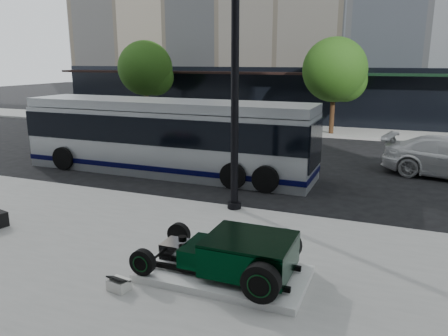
% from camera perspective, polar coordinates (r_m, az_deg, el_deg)
% --- Properties ---
extents(ground, '(120.00, 120.00, 0.00)m').
position_cam_1_polar(ground, '(15.41, 2.89, -3.00)').
color(ground, black).
rests_on(ground, ground).
extents(sidewalk_far, '(70.00, 4.00, 0.12)m').
position_cam_1_polar(sidewalk_far, '(28.70, 12.10, 4.77)').
color(sidewalk_far, gray).
rests_on(sidewalk_far, ground).
extents(street_trees, '(29.80, 3.80, 5.70)m').
position_cam_1_polar(street_trees, '(27.27, 14.57, 12.00)').
color(street_trees, black).
rests_on(street_trees, sidewalk_far).
extents(display_plinth, '(3.40, 1.80, 0.15)m').
position_cam_1_polar(display_plinth, '(9.27, 0.01, -13.62)').
color(display_plinth, silver).
rests_on(display_plinth, sidewalk_near).
extents(hot_rod, '(3.22, 2.00, 0.81)m').
position_cam_1_polar(hot_rod, '(8.94, 2.03, -11.13)').
color(hot_rod, black).
rests_on(hot_rod, display_plinth).
extents(info_plaque, '(0.44, 0.36, 0.31)m').
position_cam_1_polar(info_plaque, '(9.02, -13.57, -14.52)').
color(info_plaque, silver).
rests_on(info_plaque, sidewalk_near).
extents(lamppost, '(0.41, 0.41, 7.52)m').
position_cam_1_polar(lamppost, '(12.57, 1.43, 9.88)').
color(lamppost, black).
rests_on(lamppost, sidewalk_near).
extents(transit_bus, '(12.12, 2.88, 2.92)m').
position_cam_1_polar(transit_bus, '(17.87, -7.49, 4.16)').
color(transit_bus, '#A7ACB1').
rests_on(transit_bus, ground).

